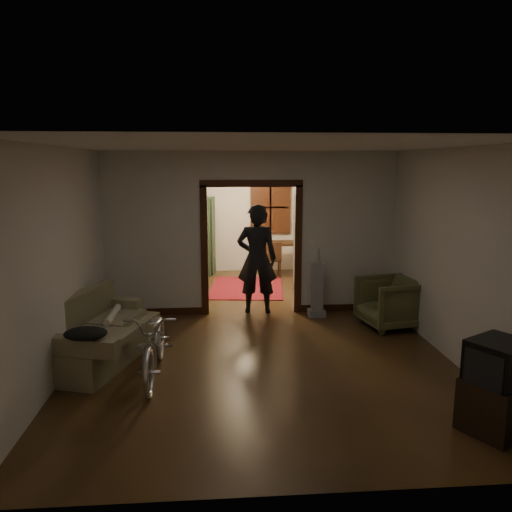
{
  "coord_description": "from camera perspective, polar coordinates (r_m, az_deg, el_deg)",
  "views": [
    {
      "loc": [
        -0.58,
        -7.76,
        2.59
      ],
      "look_at": [
        0.0,
        -0.3,
        1.2
      ],
      "focal_mm": 35.0,
      "sensor_mm": 36.0,
      "label": 1
    }
  ],
  "objects": [
    {
      "name": "oriental_rug",
      "position": [
        10.56,
        -1.07,
        -3.63
      ],
      "size": [
        1.69,
        2.11,
        0.01
      ],
      "primitive_type": "cube",
      "rotation": [
        0.0,
        0.0,
        -0.1
      ],
      "color": "maroon",
      "rests_on": "floor"
    },
    {
      "name": "locker",
      "position": [
        11.8,
        -7.14,
        2.28
      ],
      "size": [
        1.02,
        0.74,
        1.83
      ],
      "primitive_type": "cube",
      "rotation": [
        0.0,
        0.0,
        -0.28
      ],
      "color": "#223823",
      "rests_on": "floor"
    },
    {
      "name": "bicycle",
      "position": [
        6.31,
        -11.4,
        -9.58
      ],
      "size": [
        0.59,
        1.69,
        0.89
      ],
      "primitive_type": "imported",
      "rotation": [
        0.0,
        0.0,
        0.0
      ],
      "color": "silver",
      "rests_on": "floor"
    },
    {
      "name": "light_switch",
      "position": [
        8.69,
        6.42,
        1.59
      ],
      "size": [
        0.08,
        0.01,
        0.12
      ],
      "primitive_type": "cube",
      "color": "silver",
      "rests_on": "partition_wall"
    },
    {
      "name": "rolled_paper",
      "position": [
        7.23,
        -16.08,
        -6.44
      ],
      "size": [
        0.09,
        0.76,
        0.09
      ],
      "primitive_type": "cylinder",
      "rotation": [
        1.57,
        0.0,
        0.0
      ],
      "color": "beige",
      "rests_on": "sofa"
    },
    {
      "name": "wall_left",
      "position": [
        8.08,
        -18.15,
        1.53
      ],
      "size": [
        0.02,
        8.5,
        2.8
      ],
      "primitive_type": "cube",
      "color": "beige",
      "rests_on": "floor"
    },
    {
      "name": "sofa",
      "position": [
        7.0,
        -17.34,
        -7.83
      ],
      "size": [
        1.39,
        2.09,
        0.88
      ],
      "primitive_type": "cube",
      "rotation": [
        0.0,
        0.0,
        -0.3
      ],
      "color": "#6E6A49",
      "rests_on": "floor"
    },
    {
      "name": "desk_chair",
      "position": [
        11.49,
        1.91,
        -0.4
      ],
      "size": [
        0.45,
        0.45,
        0.83
      ],
      "primitive_type": "cube",
      "rotation": [
        0.0,
        0.0,
        -0.24
      ],
      "color": "black",
      "rests_on": "floor"
    },
    {
      "name": "chandelier",
      "position": [
        10.28,
        -1.23,
        9.18
      ],
      "size": [
        0.24,
        0.24,
        0.24
      ],
      "primitive_type": "sphere",
      "color": "#FFE0A5",
      "rests_on": "ceiling"
    },
    {
      "name": "door_casing",
      "position": [
        8.66,
        -0.54,
        0.61
      ],
      "size": [
        1.74,
        0.2,
        2.32
      ],
      "primitive_type": "cube",
      "color": "black",
      "rests_on": "floor"
    },
    {
      "name": "ceiling",
      "position": [
        7.78,
        -0.18,
        12.07
      ],
      "size": [
        5.0,
        8.5,
        0.01
      ],
      "primitive_type": "cube",
      "color": "white",
      "rests_on": "floor"
    },
    {
      "name": "jacket",
      "position": [
        6.08,
        -18.89,
        -8.37
      ],
      "size": [
        0.49,
        0.37,
        0.14
      ],
      "primitive_type": "ellipsoid",
      "color": "black",
      "rests_on": "sofa"
    },
    {
      "name": "tv_stand",
      "position": [
        5.6,
        25.7,
        -15.15
      ],
      "size": [
        0.76,
        0.74,
        0.52
      ],
      "primitive_type": "cube",
      "rotation": [
        0.0,
        0.0,
        0.52
      ],
      "color": "black",
      "rests_on": "floor"
    },
    {
      "name": "person",
      "position": [
        8.67,
        0.1,
        -0.34
      ],
      "size": [
        0.73,
        0.51,
        1.91
      ],
      "primitive_type": "imported",
      "rotation": [
        0.0,
        0.0,
        3.06
      ],
      "color": "black",
      "rests_on": "floor"
    },
    {
      "name": "wall_back",
      "position": [
        12.08,
        -1.68,
        4.86
      ],
      "size": [
        5.0,
        0.02,
        2.8
      ],
      "primitive_type": "cube",
      "color": "beige",
      "rests_on": "floor"
    },
    {
      "name": "wall_right",
      "position": [
        8.43,
        17.04,
        1.95
      ],
      "size": [
        0.02,
        8.5,
        2.8
      ],
      "primitive_type": "cube",
      "color": "beige",
      "rests_on": "floor"
    },
    {
      "name": "far_window",
      "position": [
        12.08,
        1.65,
        5.58
      ],
      "size": [
        0.98,
        0.06,
        1.28
      ],
      "primitive_type": "cube",
      "color": "black",
      "rests_on": "wall_back"
    },
    {
      "name": "floor",
      "position": [
        8.2,
        -0.16,
        -7.89
      ],
      "size": [
        5.0,
        8.5,
        0.01
      ],
      "primitive_type": "cube",
      "color": "black",
      "rests_on": "ground"
    },
    {
      "name": "desk",
      "position": [
        11.65,
        3.48,
        -0.37
      ],
      "size": [
        1.15,
        0.77,
        0.79
      ],
      "primitive_type": "cube",
      "rotation": [
        0.0,
        0.0,
        0.17
      ],
      "color": "black",
      "rests_on": "floor"
    },
    {
      "name": "armchair",
      "position": [
        8.29,
        15.02,
        -5.16
      ],
      "size": [
        1.03,
        1.01,
        0.8
      ],
      "primitive_type": "imported",
      "rotation": [
        0.0,
        0.0,
        -1.38
      ],
      "color": "#4E542F",
      "rests_on": "floor"
    },
    {
      "name": "globe",
      "position": [
        11.7,
        -7.26,
        7.25
      ],
      "size": [
        0.28,
        0.28,
        0.28
      ],
      "primitive_type": "sphere",
      "color": "#1E5972",
      "rests_on": "locker"
    },
    {
      "name": "partition_wall",
      "position": [
        8.61,
        -0.54,
        2.58
      ],
      "size": [
        5.0,
        0.14,
        2.8
      ],
      "primitive_type": "cube",
      "color": "beige",
      "rests_on": "floor"
    },
    {
      "name": "crt_tv",
      "position": [
        5.43,
        26.07,
        -11.02
      ],
      "size": [
        0.7,
        0.68,
        0.46
      ],
      "primitive_type": "cube",
      "rotation": [
        0.0,
        0.0,
        0.52
      ],
      "color": "black",
      "rests_on": "tv_stand"
    },
    {
      "name": "vacuum",
      "position": [
        8.59,
        7.0,
        -3.84
      ],
      "size": [
        0.35,
        0.31,
        0.94
      ],
      "primitive_type": "cube",
      "rotation": [
        0.0,
        0.0,
        -0.32
      ],
      "color": "gray",
      "rests_on": "floor"
    }
  ]
}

